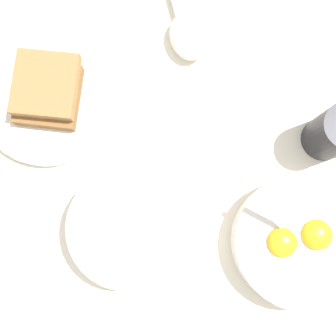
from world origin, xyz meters
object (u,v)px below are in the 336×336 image
toast_plate (48,100)px  toast_sandwich (47,92)px  egg_bowl (297,242)px  drinking_cup (335,132)px  soup_spoon (186,30)px  congee_bowl (129,227)px

toast_plate → toast_sandwich: 0.03m
egg_bowl → toast_plate: 0.41m
toast_plate → toast_sandwich: toast_sandwich is taller
toast_plate → drinking_cup: size_ratio=2.30×
toast_sandwich → drinking_cup: drinking_cup is taller
toast_plate → soup_spoon: bearing=-151.3°
soup_spoon → drinking_cup: size_ratio=1.93×
drinking_cup → congee_bowl: bearing=25.7°
soup_spoon → drinking_cup: (-0.20, 0.16, 0.03)m
toast_plate → drinking_cup: (-0.40, 0.05, 0.04)m
egg_bowl → soup_spoon: size_ratio=1.06×
toast_plate → soup_spoon: (-0.20, -0.11, 0.01)m
toast_sandwich → congee_bowl: 0.22m
egg_bowl → congee_bowl: (0.23, -0.01, 0.00)m
toast_sandwich → toast_plate: bearing=29.9°
congee_bowl → drinking_cup: (-0.28, -0.13, 0.02)m
toast_plate → congee_bowl: 0.22m
drinking_cup → toast_sandwich: bearing=-7.4°
congee_bowl → soup_spoon: bearing=-104.1°
egg_bowl → congee_bowl: egg_bowl is taller
egg_bowl → soup_spoon: 0.34m
egg_bowl → soup_spoon: (0.16, -0.31, -0.01)m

